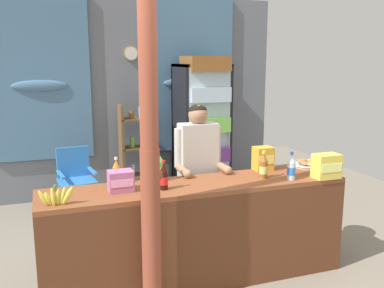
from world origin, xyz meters
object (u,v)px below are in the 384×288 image
at_px(timber_post, 150,157).
at_px(banana_bunch, 56,197).
at_px(soda_bottle_lime_soda, 158,167).
at_px(soda_bottle_cola, 164,177).
at_px(snack_box_wafer, 121,181).
at_px(pastry_tray, 308,164).
at_px(bottle_shelf_rack, 137,150).
at_px(plastic_lawn_chair, 76,176).
at_px(drink_fridge, 202,121).
at_px(snack_box_choco_powder, 263,158).
at_px(soda_bottle_orange_soda, 116,173).
at_px(snack_box_instant_noodle, 327,166).
at_px(soda_bottle_water, 291,168).
at_px(stall_counter, 201,226).
at_px(shopkeeper, 198,164).
at_px(soda_bottle_iced_tea, 264,167).

bearing_deg(timber_post, banana_bunch, 160.62).
height_order(soda_bottle_lime_soda, soda_bottle_cola, soda_bottle_lime_soda).
relative_size(snack_box_wafer, pastry_tray, 0.57).
relative_size(bottle_shelf_rack, plastic_lawn_chair, 1.59).
distance_m(drink_fridge, snack_box_wafer, 2.77).
height_order(timber_post, snack_box_choco_powder, timber_post).
relative_size(timber_post, pastry_tray, 7.52).
distance_m(drink_fridge, soda_bottle_lime_soda, 2.40).
distance_m(soda_bottle_lime_soda, pastry_tray, 1.59).
height_order(snack_box_wafer, banana_bunch, snack_box_wafer).
bearing_deg(snack_box_choco_powder, soda_bottle_orange_soda, -179.74).
height_order(soda_bottle_lime_soda, pastry_tray, soda_bottle_lime_soda).
xyz_separation_m(snack_box_instant_noodle, pastry_tray, (0.10, 0.43, -0.09)).
relative_size(timber_post, bottle_shelf_rack, 1.96).
xyz_separation_m(snack_box_choco_powder, banana_bunch, (-1.96, -0.40, -0.05)).
bearing_deg(snack_box_choco_powder, timber_post, -153.78).
bearing_deg(banana_bunch, snack_box_choco_powder, 11.65).
distance_m(soda_bottle_water, banana_bunch, 2.04).
distance_m(soda_bottle_water, snack_box_choco_powder, 0.40).
distance_m(soda_bottle_orange_soda, soda_bottle_cola, 0.45).
xyz_separation_m(stall_counter, pastry_tray, (1.29, 0.32, 0.37)).
xyz_separation_m(soda_bottle_water, snack_box_choco_powder, (-0.08, 0.39, 0.01)).
height_order(soda_bottle_orange_soda, snack_box_instant_noodle, soda_bottle_orange_soda).
bearing_deg(timber_post, plastic_lawn_chair, 98.12).
height_order(stall_counter, plastic_lawn_chair, stall_counter).
bearing_deg(stall_counter, banana_bunch, -176.57).
relative_size(drink_fridge, snack_box_choco_powder, 8.76).
bearing_deg(soda_bottle_orange_soda, pastry_tray, -0.31).
height_order(drink_fridge, soda_bottle_orange_soda, drink_fridge).
relative_size(stall_counter, pastry_tray, 7.62).
distance_m(stall_counter, soda_bottle_orange_soda, 0.87).
bearing_deg(soda_bottle_lime_soda, soda_bottle_cola, -95.30).
xyz_separation_m(snack_box_wafer, pastry_tray, (1.96, 0.20, -0.06)).
xyz_separation_m(bottle_shelf_rack, snack_box_wafer, (-0.66, -2.45, 0.28)).
xyz_separation_m(stall_counter, snack_box_instant_noodle, (1.19, -0.11, 0.46)).
xyz_separation_m(shopkeeper, snack_box_wafer, (-0.85, -0.45, 0.03)).
bearing_deg(soda_bottle_orange_soda, soda_bottle_cola, -39.74).
relative_size(soda_bottle_orange_soda, soda_bottle_cola, 0.97).
distance_m(soda_bottle_lime_soda, soda_bottle_orange_soda, 0.37).
distance_m(soda_bottle_iced_tea, snack_box_instant_noodle, 0.58).
relative_size(plastic_lawn_chair, soda_bottle_iced_tea, 3.35).
bearing_deg(shopkeeper, snack_box_wafer, -152.03).
bearing_deg(pastry_tray, timber_post, -161.07).
relative_size(timber_post, soda_bottle_water, 10.42).
bearing_deg(soda_bottle_iced_tea, snack_box_wafer, 178.01).
bearing_deg(soda_bottle_cola, snack_box_wafer, 167.63).
bearing_deg(soda_bottle_water, timber_post, -169.68).
height_order(shopkeeper, soda_bottle_orange_soda, shopkeeper).
bearing_deg(snack_box_wafer, soda_bottle_cola, -12.37).
bearing_deg(snack_box_wafer, plastic_lawn_chair, 95.78).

